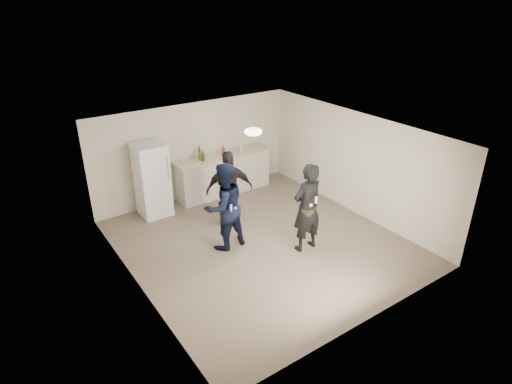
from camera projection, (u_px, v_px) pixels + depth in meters
floor at (261, 242)px, 9.38m from camera, size 6.00×6.00×0.00m
ceiling at (262, 133)px, 8.31m from camera, size 6.00×6.00×0.00m
wall_back at (195, 151)px, 11.08m from camera, size 6.00×0.00×6.00m
wall_front at (373, 259)px, 6.61m from camera, size 6.00×0.00×6.00m
wall_left at (133, 229)px, 7.43m from camera, size 0.00×6.00×6.00m
wall_right at (355, 163)px, 10.26m from camera, size 0.00×6.00×6.00m
counter at (224, 175)px, 11.48m from camera, size 2.60×0.56×1.05m
counter_top at (223, 156)px, 11.25m from camera, size 2.68×0.64×0.04m
fridge at (152, 180)px, 10.22m from camera, size 0.70×0.70×1.80m
fridge_handle at (168, 167)px, 9.92m from camera, size 0.02×0.02×0.60m
ceiling_dome at (253, 132)px, 8.55m from camera, size 0.36×0.36×0.16m
shaker at (197, 158)px, 10.82m from camera, size 0.08×0.08×0.17m
man at (224, 207)px, 8.85m from camera, size 0.98×0.79×1.91m
woman at (307, 208)px, 8.78m from camera, size 0.71×0.47×1.93m
camo_shorts at (307, 213)px, 8.83m from camera, size 0.34×0.34×0.28m
spectator at (230, 189)px, 9.70m from camera, size 1.16×0.79×1.83m
remote_man at (231, 208)px, 8.60m from camera, size 0.04×0.04×0.15m
nunchuk_man at (235, 209)px, 8.72m from camera, size 0.07×0.07×0.07m
remote_woman at (316, 200)px, 8.47m from camera, size 0.04×0.04×0.15m
nunchuk_woman at (311, 205)px, 8.48m from camera, size 0.07×0.07×0.07m
bottle_cluster at (213, 153)px, 11.01m from camera, size 1.25×0.31×0.28m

